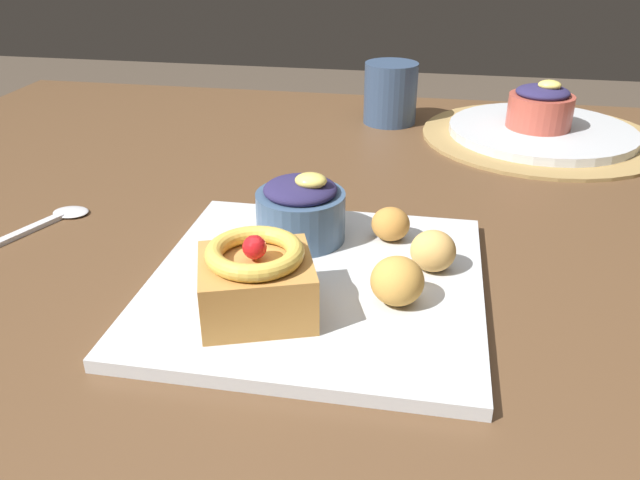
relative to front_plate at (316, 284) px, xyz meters
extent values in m
cube|color=brown|center=(-0.02, 0.11, -0.03)|extent=(1.33, 1.14, 0.04)
cylinder|color=brown|center=(-0.59, 0.59, -0.39)|extent=(0.07, 0.07, 0.69)
cylinder|color=#997A47|center=(0.25, 0.48, 0.00)|extent=(0.35, 0.35, 0.00)
cube|color=silver|center=(0.00, 0.00, 0.00)|extent=(0.29, 0.29, 0.01)
cube|color=#B77F3D|center=(-0.04, -0.06, 0.03)|extent=(0.11, 0.11, 0.05)
torus|color=#E5BC4C|center=(-0.04, -0.06, 0.06)|extent=(0.10, 0.10, 0.01)
sphere|color=red|center=(-0.04, -0.06, 0.07)|extent=(0.02, 0.02, 0.02)
cylinder|color=#3D5675|center=(-0.03, 0.07, 0.03)|extent=(0.09, 0.09, 0.05)
ellipsoid|color=#28234C|center=(-0.03, 0.07, 0.06)|extent=(0.07, 0.07, 0.02)
ellipsoid|color=#EAD666|center=(-0.02, 0.07, 0.07)|extent=(0.03, 0.03, 0.01)
ellipsoid|color=gold|center=(0.07, -0.03, 0.03)|extent=(0.04, 0.05, 0.04)
ellipsoid|color=#BC7F38|center=(0.06, 0.09, 0.02)|extent=(0.04, 0.04, 0.03)
ellipsoid|color=tan|center=(0.10, 0.03, 0.03)|extent=(0.04, 0.04, 0.04)
cylinder|color=silver|center=(0.25, 0.48, 0.01)|extent=(0.27, 0.27, 0.01)
cylinder|color=#B24C3D|center=(0.24, 0.48, 0.03)|extent=(0.09, 0.09, 0.05)
ellipsoid|color=#28234C|center=(0.24, 0.48, 0.06)|extent=(0.08, 0.08, 0.02)
ellipsoid|color=#EAD666|center=(0.25, 0.48, 0.07)|extent=(0.03, 0.03, 0.01)
cube|color=silver|center=(-0.32, 0.05, 0.00)|extent=(0.04, 0.09, 0.00)
ellipsoid|color=silver|center=(-0.30, 0.11, 0.00)|extent=(0.04, 0.03, 0.00)
cylinder|color=#334766|center=(0.02, 0.52, 0.04)|extent=(0.08, 0.08, 0.09)
camera|label=1|loc=(0.09, -0.49, 0.30)|focal=36.42mm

